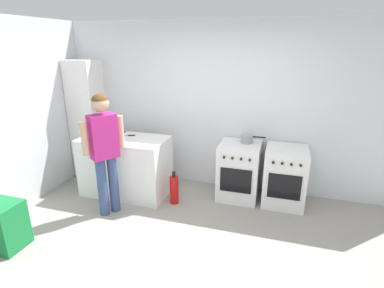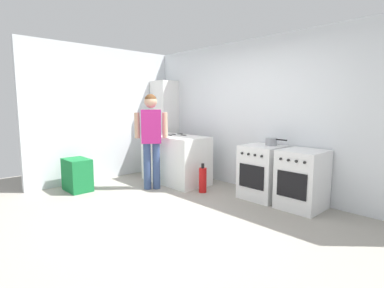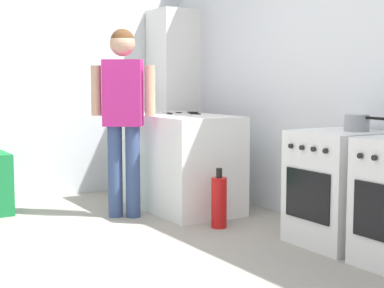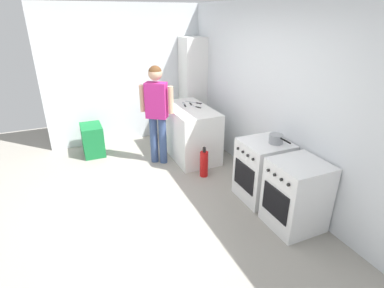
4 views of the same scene
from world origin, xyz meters
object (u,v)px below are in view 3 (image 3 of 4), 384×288
object	(u,v)px
knife_bread	(183,112)
knife_utility	(190,114)
pot	(357,123)
knife_chef	(167,113)
person	(123,105)
fire_extinguisher	(219,202)
larder_cabinet	(173,100)
knife_paring	(178,113)
oven_left	(338,188)

from	to	relation	value
knife_bread	knife_utility	size ratio (longest dim) A/B	1.27
pot	knife_utility	size ratio (longest dim) A/B	1.49
pot	knife_chef	xyz separation A→B (m)	(-2.00, -0.48, -0.01)
knife_chef	person	world-z (taller)	person
knife_utility	person	world-z (taller)	person
knife_bread	knife_utility	bearing A→B (deg)	-16.53
knife_utility	fire_extinguisher	xyz separation A→B (m)	(0.83, -0.23, -0.69)
larder_cabinet	fire_extinguisher	bearing A→B (deg)	-18.05
knife_paring	knife_utility	world-z (taller)	same
knife_utility	knife_paring	bearing A→B (deg)	-177.24
knife_paring	knife_utility	bearing A→B (deg)	2.76
knife_bread	fire_extinguisher	distance (m)	1.32
pot	knife_chef	size ratio (longest dim) A/B	1.17
larder_cabinet	pot	bearing A→B (deg)	-0.18
pot	knife_bread	xyz separation A→B (m)	(-2.04, -0.27, -0.01)
person	knife_paring	bearing A→B (deg)	111.14
knife_chef	fire_extinguisher	distance (m)	1.25
knife_utility	knife_chef	xyz separation A→B (m)	(-0.21, -0.13, -0.00)
knife_paring	fire_extinguisher	distance (m)	1.27
oven_left	person	bearing A→B (deg)	-149.08
knife_paring	oven_left	bearing A→B (deg)	7.80
knife_bread	person	distance (m)	0.87
person	larder_cabinet	xyz separation A→B (m)	(-1.01, 1.08, -0.00)
knife_chef	larder_cabinet	size ratio (longest dim) A/B	0.15
oven_left	knife_paring	size ratio (longest dim) A/B	4.04
person	larder_cabinet	distance (m)	1.48
pot	knife_paring	world-z (taller)	pot
oven_left	larder_cabinet	bearing A→B (deg)	177.80
pot	knife_chef	bearing A→B (deg)	-166.53
pot	oven_left	bearing A→B (deg)	-130.54
person	fire_extinguisher	world-z (taller)	person
knife_chef	pot	bearing A→B (deg)	13.47
oven_left	pot	distance (m)	0.50
knife_utility	person	xyz separation A→B (m)	(0.06, -0.73, 0.10)
knife_bread	knife_utility	distance (m)	0.27
knife_paring	person	bearing A→B (deg)	-68.86
oven_left	larder_cabinet	xyz separation A→B (m)	(-2.65, 0.10, 0.57)
fire_extinguisher	knife_chef	bearing A→B (deg)	174.90
knife_bread	oven_left	bearing A→B (deg)	5.09
pot	larder_cabinet	world-z (taller)	larder_cabinet
knife_bread	knife_paring	size ratio (longest dim) A/B	1.46
knife_chef	fire_extinguisher	world-z (taller)	knife_chef
fire_extinguisher	oven_left	bearing A→B (deg)	28.78
knife_chef	fire_extinguisher	size ratio (longest dim) A/B	0.62
knife_utility	person	distance (m)	0.74
knife_bread	larder_cabinet	bearing A→B (deg)	158.10
oven_left	fire_extinguisher	world-z (taller)	oven_left
knife_paring	knife_chef	xyz separation A→B (m)	(0.00, -0.12, -0.00)
person	knife_chef	bearing A→B (deg)	114.80
oven_left	knife_paring	world-z (taller)	knife_paring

